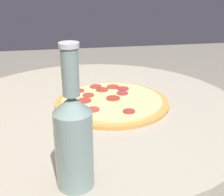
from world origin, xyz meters
name	(u,v)px	position (x,y,z in m)	size (l,w,h in m)	color
table	(95,165)	(0.00, 0.00, 0.55)	(0.91, 0.91, 0.76)	#B2A893
pizza	(112,102)	(0.01, -0.06, 0.76)	(0.35, 0.35, 0.02)	#C68E47
beer_bottle	(74,137)	(-0.36, 0.08, 0.86)	(0.07, 0.07, 0.27)	gray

